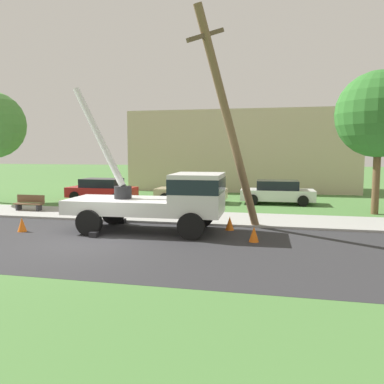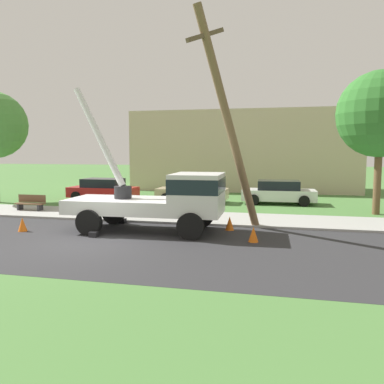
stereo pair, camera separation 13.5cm
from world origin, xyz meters
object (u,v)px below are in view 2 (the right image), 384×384
traffic_cone_behind (22,224)px  roadside_tree_near (381,114)px  utility_truck (166,197)px  park_bench (31,203)px  parked_sedan_tan (192,191)px  parked_sedan_white (278,192)px  leaning_utility_pole (228,122)px  traffic_cone_ahead (253,234)px  parked_sedan_red (103,189)px  traffic_cone_curbside (230,223)px

traffic_cone_behind → roadside_tree_near: 17.40m
utility_truck → park_bench: bearing=158.7°
parked_sedan_tan → parked_sedan_white: 5.31m
leaning_utility_pole → parked_sedan_white: 9.93m
traffic_cone_ahead → traffic_cone_behind: size_ratio=1.00×
park_bench → parked_sedan_tan: bearing=37.4°
traffic_cone_behind → parked_sedan_white: size_ratio=0.13×
parked_sedan_red → traffic_cone_ahead: bearing=-42.9°
traffic_cone_curbside → parked_sedan_tan: size_ratio=0.13×
utility_truck → park_bench: size_ratio=4.27×
parked_sedan_white → leaning_utility_pole: bearing=-101.9°
traffic_cone_behind → parked_sedan_red: (-1.21, 9.87, 0.43)m
roadside_tree_near → traffic_cone_behind: bearing=-152.5°
traffic_cone_ahead → parked_sedan_red: (-10.40, 9.67, 0.43)m
parked_sedan_red → roadside_tree_near: 16.77m
traffic_cone_behind → park_bench: park_bench is taller
traffic_cone_behind → park_bench: (-2.79, 4.50, 0.18)m
parked_sedan_tan → roadside_tree_near: 11.33m
utility_truck → traffic_cone_behind: 5.88m
park_bench → roadside_tree_near: roadside_tree_near is taller
leaning_utility_pole → parked_sedan_red: size_ratio=1.91×
leaning_utility_pole → park_bench: leaning_utility_pole is taller
utility_truck → parked_sedan_white: size_ratio=1.53×
utility_truck → park_bench: (-8.43, 3.29, -0.95)m
parked_sedan_red → park_bench: (-1.58, -5.37, -0.25)m
utility_truck → traffic_cone_curbside: size_ratio=12.19×
parked_sedan_red → parked_sedan_tan: (5.89, 0.35, 0.00)m
parked_sedan_tan → parked_sedan_red: bearing=-176.6°
leaning_utility_pole → parked_sedan_tan: leaning_utility_pole is taller
parked_sedan_white → utility_truck: bearing=-114.5°
traffic_cone_ahead → traffic_cone_curbside: same height
utility_truck → parked_sedan_tan: 9.08m
utility_truck → leaning_utility_pole: bearing=9.7°
leaning_utility_pole → park_bench: size_ratio=5.30×
parked_sedan_tan → traffic_cone_curbside: bearing=-67.2°
traffic_cone_curbside → park_bench: size_ratio=0.35×
traffic_cone_behind → traffic_cone_curbside: size_ratio=1.00×
traffic_cone_ahead → parked_sedan_red: size_ratio=0.13×
traffic_cone_ahead → traffic_cone_curbside: bearing=120.1°
roadside_tree_near → leaning_utility_pole: bearing=-138.1°
parked_sedan_tan → utility_truck: bearing=-83.9°
utility_truck → traffic_cone_ahead: bearing=-16.0°
utility_truck → traffic_cone_behind: (-5.64, -1.21, -1.13)m
utility_truck → traffic_cone_ahead: utility_truck is taller
leaning_utility_pole → parked_sedan_tan: (-3.38, 8.59, -3.62)m
traffic_cone_ahead → traffic_cone_curbside: size_ratio=1.00×
traffic_cone_curbside → roadside_tree_near: roadside_tree_near is taller
parked_sedan_red → parked_sedan_tan: same height
utility_truck → traffic_cone_behind: bearing=-167.9°
leaning_utility_pole → roadside_tree_near: 9.16m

